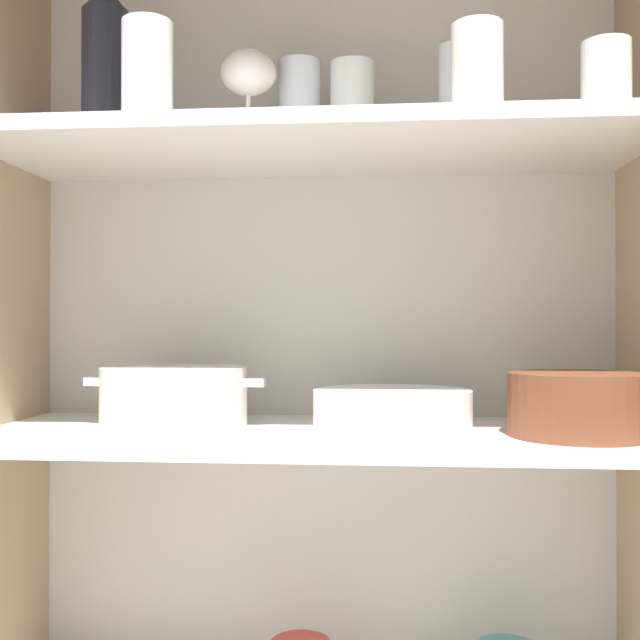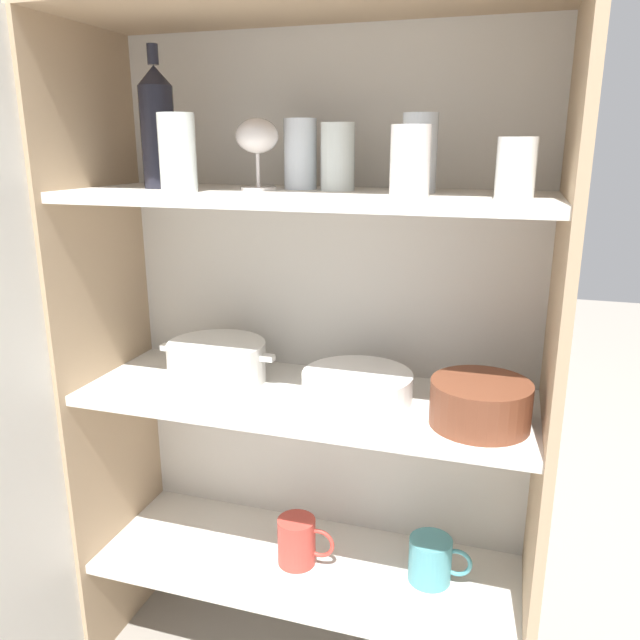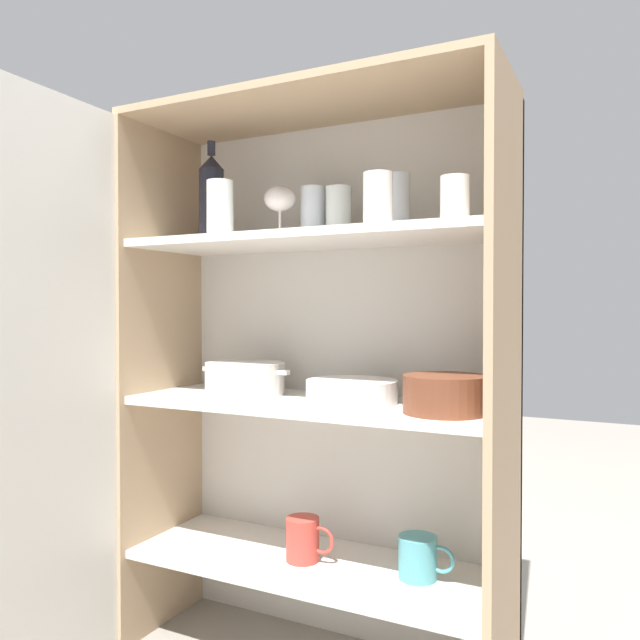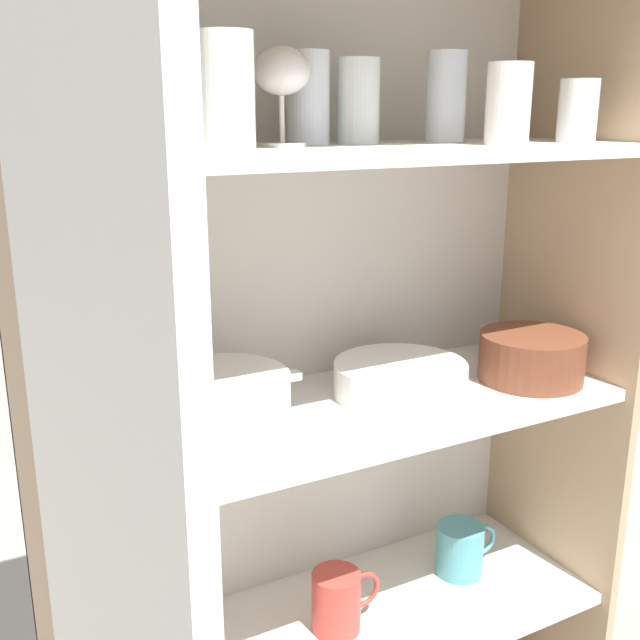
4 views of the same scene
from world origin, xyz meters
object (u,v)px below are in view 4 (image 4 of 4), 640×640
(casserole_dish, at_px, (220,402))
(mixing_bowl_large, at_px, (532,355))
(wine_bottle, at_px, (130,52))
(plate_stack_white, at_px, (400,379))
(coffee_mug_primary, at_px, (338,601))

(casserole_dish, bearing_deg, mixing_bowl_large, -6.20)
(wine_bottle, height_order, plate_stack_white, wine_bottle)
(wine_bottle, xyz_separation_m, casserole_dish, (0.10, 0.01, -0.47))
(casserole_dish, bearing_deg, coffee_mug_primary, -7.26)
(coffee_mug_primary, bearing_deg, plate_stack_white, 6.08)
(plate_stack_white, relative_size, mixing_bowl_large, 1.22)
(casserole_dish, bearing_deg, plate_stack_white, -1.97)
(plate_stack_white, distance_m, casserole_dish, 0.31)
(wine_bottle, distance_m, mixing_bowl_large, 0.80)
(casserole_dish, distance_m, coffee_mug_primary, 0.42)
(wine_bottle, bearing_deg, mixing_bowl_large, -4.60)
(wine_bottle, bearing_deg, coffee_mug_primary, -3.28)
(wine_bottle, relative_size, coffee_mug_primary, 2.11)
(plate_stack_white, xyz_separation_m, casserole_dish, (-0.31, 0.01, 0.01))
(coffee_mug_primary, bearing_deg, casserole_dish, 172.74)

